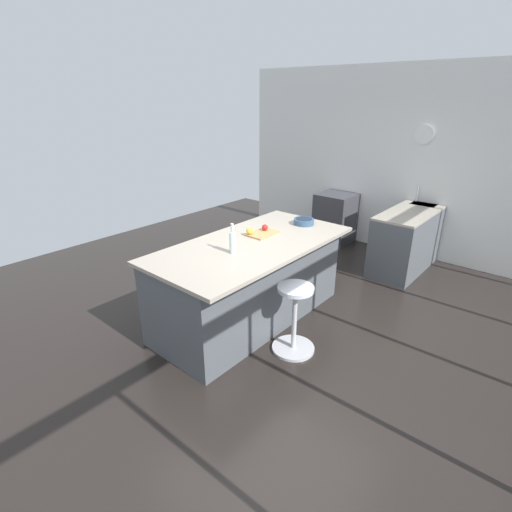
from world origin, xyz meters
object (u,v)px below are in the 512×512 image
Objects in this scene: kitchen_island at (250,281)px; cutting_board at (263,233)px; oven_range at (335,218)px; stool_by_window at (294,321)px; apple_red at (265,227)px; water_bottle at (232,241)px; fruit_bowl at (304,221)px; apple_yellow at (250,231)px.

kitchen_island is 6.54× the size of cutting_board.
oven_range is 1.19× the size of stool_by_window.
apple_red is at bearing -158.34° from cutting_board.
water_bottle reaches higher than fruit_bowl.
kitchen_island is at bearing -103.30° from stool_by_window.
cutting_board is 4.99× the size of apple_red.
water_bottle is (0.71, 0.16, 0.07)m from apple_red.
apple_yellow reaches higher than kitchen_island.
apple_red is at bearing -18.34° from fruit_bowl.
kitchen_island is 0.56m from cutting_board.
apple_yellow reaches higher than cutting_board.
water_bottle reaches higher than apple_yellow.
kitchen_island is 7.53× the size of water_bottle.
water_bottle is (0.35, 0.09, 0.60)m from kitchen_island.
apple_yellow is (-0.32, -0.88, 0.67)m from stool_by_window.
stool_by_window is (0.18, 0.76, -0.14)m from kitchen_island.
kitchen_island is at bearing 10.91° from oven_range.
cutting_board is 0.65m from water_bottle.
apple_yellow is at bearing -29.41° from cutting_board.
kitchen_island is 9.43× the size of fruit_bowl.
stool_by_window is 10.07× the size of apple_red.
kitchen_island is 3.24× the size of stool_by_window.
kitchen_island is at bearing 8.85° from cutting_board.
apple_yellow is (0.14, -0.08, 0.05)m from cutting_board.
fruit_bowl is at bearing 161.66° from apple_red.
water_bottle is at bearing 13.72° from kitchen_island.
water_bottle reaches higher than apple_red.
fruit_bowl reaches higher than stool_by_window.
oven_range is 3.47× the size of fruit_bowl.
apple_red is (2.57, 0.49, 0.58)m from oven_range.
oven_range is at bearing -168.87° from cutting_board.
oven_range is 2.88m from apple_yellow.
fruit_bowl is at bearing 179.13° from water_bottle.
water_bottle is (0.63, 0.13, 0.11)m from cutting_board.
apple_yellow is at bearing -16.53° from fruit_bowl.
fruit_bowl is at bearing 163.47° from apple_yellow.
cutting_board reaches higher than oven_range.
oven_range is 0.37× the size of kitchen_island.
stool_by_window is 2.91× the size of fruit_bowl.
apple_yellow is (-0.15, -0.12, 0.53)m from kitchen_island.
fruit_bowl reaches higher than kitchen_island.
cutting_board is at bearing -13.40° from fruit_bowl.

